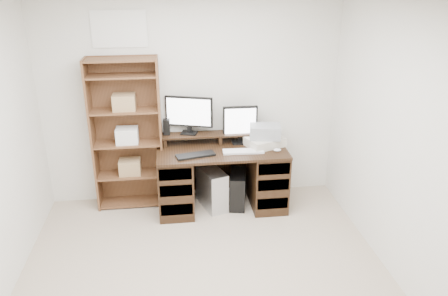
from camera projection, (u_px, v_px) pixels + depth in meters
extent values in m
cube|color=silver|center=(192.00, 100.00, 5.17)|extent=(3.50, 0.02, 2.50)
cube|color=silver|center=(423.00, 161.00, 3.53)|extent=(0.02, 4.00, 2.50)
cube|color=white|center=(119.00, 29.00, 4.75)|extent=(0.60, 0.01, 0.40)
cube|color=black|center=(222.00, 151.00, 5.06)|extent=(1.50, 0.70, 0.03)
cube|color=black|center=(176.00, 182.00, 5.14)|extent=(0.40, 0.66, 0.72)
cube|color=black|center=(267.00, 177.00, 5.26)|extent=(0.40, 0.66, 0.72)
cube|color=black|center=(219.00, 165.00, 5.49)|extent=(1.48, 0.02, 0.65)
cube|color=black|center=(177.00, 209.00, 4.91)|extent=(0.36, 0.01, 0.14)
cube|color=black|center=(176.00, 191.00, 4.81)|extent=(0.36, 0.01, 0.14)
cube|color=black|center=(175.00, 174.00, 4.74)|extent=(0.36, 0.01, 0.14)
cube|color=black|center=(273.00, 203.00, 5.03)|extent=(0.36, 0.01, 0.14)
cube|color=black|center=(273.00, 185.00, 4.94)|extent=(0.36, 0.01, 0.14)
cube|color=black|center=(274.00, 169.00, 4.87)|extent=(0.36, 0.01, 0.14)
cube|color=black|center=(165.00, 141.00, 5.16)|extent=(0.04, 0.20, 0.10)
cube|color=black|center=(220.00, 139.00, 5.23)|extent=(0.04, 0.20, 0.10)
cube|color=black|center=(273.00, 136.00, 5.31)|extent=(0.04, 0.20, 0.10)
cube|color=black|center=(220.00, 134.00, 5.21)|extent=(1.40, 0.22, 0.02)
cube|color=black|center=(189.00, 133.00, 5.19)|extent=(0.22, 0.19, 0.02)
cube|color=black|center=(189.00, 128.00, 5.18)|extent=(0.06, 0.04, 0.10)
cube|color=black|center=(189.00, 112.00, 5.11)|extent=(0.55, 0.20, 0.36)
cube|color=white|center=(189.00, 112.00, 5.09)|extent=(0.50, 0.16, 0.32)
cube|color=black|center=(240.00, 142.00, 5.24)|extent=(0.20, 0.15, 0.02)
cube|color=black|center=(240.00, 137.00, 5.23)|extent=(0.05, 0.03, 0.11)
cube|color=black|center=(240.00, 121.00, 5.16)|extent=(0.41, 0.04, 0.36)
cube|color=white|center=(240.00, 121.00, 5.14)|extent=(0.37, 0.01, 0.31)
cube|color=black|center=(167.00, 127.00, 5.13)|extent=(0.08, 0.08, 0.19)
cube|color=black|center=(196.00, 155.00, 4.86)|extent=(0.45, 0.24, 0.02)
cube|color=silver|center=(243.00, 151.00, 4.97)|extent=(0.47, 0.16, 0.02)
ellipsoid|color=white|center=(277.00, 150.00, 4.99)|extent=(0.10, 0.08, 0.04)
cube|color=beige|center=(265.00, 142.00, 5.13)|extent=(0.50, 0.44, 0.10)
cube|color=#92969B|center=(265.00, 132.00, 5.09)|extent=(0.39, 0.31, 0.15)
cube|color=#B5B8BC|center=(212.00, 188.00, 5.25)|extent=(0.36, 0.53, 0.49)
cube|color=black|center=(238.00, 189.00, 5.29)|extent=(0.26, 0.46, 0.43)
cube|color=#19FF33|center=(237.00, 190.00, 5.06)|extent=(0.01, 0.01, 0.01)
cube|color=brown|center=(93.00, 137.00, 5.01)|extent=(0.02, 0.30, 1.80)
cube|color=brown|center=(161.00, 134.00, 5.10)|extent=(0.03, 0.30, 1.80)
cube|color=brown|center=(128.00, 131.00, 5.18)|extent=(0.80, 0.01, 1.80)
cube|color=brown|center=(133.00, 201.00, 5.38)|extent=(0.75, 0.28, 0.02)
cube|color=brown|center=(131.00, 174.00, 5.24)|extent=(0.75, 0.28, 0.02)
cube|color=brown|center=(128.00, 143.00, 5.09)|extent=(0.75, 0.28, 0.02)
cube|color=brown|center=(125.00, 111.00, 4.94)|extent=(0.75, 0.28, 0.02)
cube|color=brown|center=(122.00, 76.00, 4.78)|extent=(0.75, 0.28, 0.02)
cube|color=brown|center=(120.00, 59.00, 4.71)|extent=(0.75, 0.28, 0.02)
cube|color=#A07F54|center=(130.00, 167.00, 5.20)|extent=(0.25, 0.20, 0.18)
cube|color=white|center=(127.00, 135.00, 5.05)|extent=(0.25, 0.20, 0.18)
cube|color=#A07F54|center=(124.00, 102.00, 4.90)|extent=(0.25, 0.20, 0.18)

